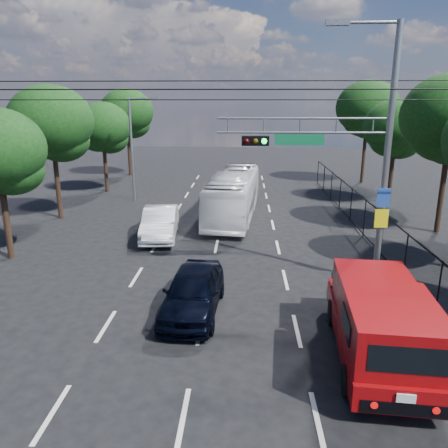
# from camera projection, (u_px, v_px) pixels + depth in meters

# --- Properties ---
(ground) EXTENTS (120.00, 120.00, 0.00)m
(ground) POSITION_uv_depth(u_px,v_px,m) (183.00, 417.00, 9.80)
(ground) COLOR black
(ground) RESTS_ON ground
(lane_markings) EXTENTS (6.12, 38.00, 0.01)m
(lane_markings) POSITION_uv_depth(u_px,v_px,m) (219.00, 234.00, 23.26)
(lane_markings) COLOR beige
(lane_markings) RESTS_ON ground
(signal_mast) EXTENTS (6.43, 0.39, 9.50)m
(signal_mast) POSITION_uv_depth(u_px,v_px,m) (354.00, 147.00, 15.83)
(signal_mast) COLOR slate
(signal_mast) RESTS_ON ground
(streetlight_left) EXTENTS (2.09, 0.22, 7.08)m
(streetlight_left) POSITION_uv_depth(u_px,v_px,m) (134.00, 145.00, 30.16)
(streetlight_left) COLOR slate
(streetlight_left) RESTS_ON ground
(utility_wires) EXTENTS (22.00, 5.04, 0.74)m
(utility_wires) POSITION_uv_depth(u_px,v_px,m) (210.00, 90.00, 16.33)
(utility_wires) COLOR black
(utility_wires) RESTS_ON ground
(fence_right) EXTENTS (0.06, 34.03, 2.00)m
(fence_right) POSITION_uv_depth(u_px,v_px,m) (375.00, 227.00, 20.89)
(fence_right) COLOR black
(fence_right) RESTS_ON ground
(tree_right_d) EXTENTS (4.32, 4.32, 7.02)m
(tree_right_d) POSITION_uv_depth(u_px,v_px,m) (396.00, 132.00, 29.15)
(tree_right_d) COLOR black
(tree_right_d) RESTS_ON ground
(tree_right_e) EXTENTS (5.28, 5.28, 8.58)m
(tree_right_e) POSITION_uv_depth(u_px,v_px,m) (368.00, 112.00, 36.54)
(tree_right_e) COLOR black
(tree_right_e) RESTS_ON ground
(tree_left_c) EXTENTS (4.80, 4.80, 7.80)m
(tree_left_c) POSITION_uv_depth(u_px,v_px,m) (52.00, 127.00, 25.13)
(tree_left_c) COLOR black
(tree_left_c) RESTS_ON ground
(tree_left_d) EXTENTS (4.20, 4.20, 6.83)m
(tree_left_d) POSITION_uv_depth(u_px,v_px,m) (103.00, 130.00, 32.98)
(tree_left_d) COLOR black
(tree_left_d) RESTS_ON ground
(tree_left_e) EXTENTS (4.92, 4.92, 7.99)m
(tree_left_e) POSITION_uv_depth(u_px,v_px,m) (127.00, 116.00, 40.46)
(tree_left_e) COLOR black
(tree_left_e) RESTS_ON ground
(red_pickup) EXTENTS (2.66, 6.11, 2.22)m
(red_pickup) POSITION_uv_depth(u_px,v_px,m) (380.00, 321.00, 11.67)
(red_pickup) COLOR black
(red_pickup) RESTS_ON ground
(navy_hatchback) EXTENTS (2.07, 4.57, 1.52)m
(navy_hatchback) POSITION_uv_depth(u_px,v_px,m) (193.00, 291.00, 14.49)
(navy_hatchback) COLOR black
(navy_hatchback) RESTS_ON ground
(white_bus) EXTENTS (3.29, 10.18, 2.78)m
(white_bus) POSITION_uv_depth(u_px,v_px,m) (234.00, 195.00, 26.40)
(white_bus) COLOR white
(white_bus) RESTS_ON ground
(white_van) EXTENTS (2.08, 4.89, 1.57)m
(white_van) POSITION_uv_depth(u_px,v_px,m) (160.00, 223.00, 22.54)
(white_van) COLOR white
(white_van) RESTS_ON ground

